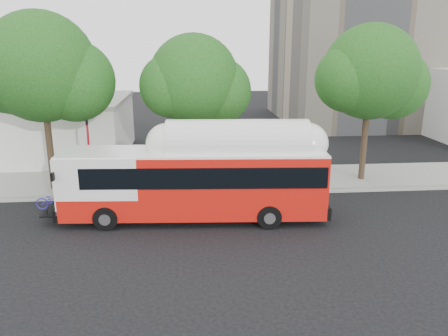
# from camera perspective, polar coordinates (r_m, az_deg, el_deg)

# --- Properties ---
(ground) EXTENTS (120.00, 120.00, 0.00)m
(ground) POSITION_cam_1_polar(r_m,az_deg,el_deg) (20.34, -0.45, -7.23)
(ground) COLOR black
(ground) RESTS_ON ground
(sidewalk) EXTENTS (60.00, 5.00, 0.15)m
(sidewalk) POSITION_cam_1_polar(r_m,az_deg,el_deg) (26.41, -1.56, -1.58)
(sidewalk) COLOR gray
(sidewalk) RESTS_ON ground
(curb_strip) EXTENTS (60.00, 0.30, 0.15)m
(curb_strip) POSITION_cam_1_polar(r_m,az_deg,el_deg) (23.94, -1.18, -3.42)
(curb_strip) COLOR gray
(curb_strip) RESTS_ON ground
(red_curb_segment) EXTENTS (10.00, 0.32, 0.16)m
(red_curb_segment) POSITION_cam_1_polar(r_m,az_deg,el_deg) (23.94, -8.38, -3.58)
(red_curb_segment) COLOR maroon
(red_curb_segment) RESTS_ON ground
(street_tree_left) EXTENTS (6.67, 5.80, 9.74)m
(street_tree_left) POSITION_cam_1_polar(r_m,az_deg,el_deg) (25.27, -21.66, 11.65)
(street_tree_left) COLOR #2D2116
(street_tree_left) RESTS_ON ground
(street_tree_mid) EXTENTS (5.75, 5.00, 8.62)m
(street_tree_mid) POSITION_cam_1_polar(r_m,az_deg,el_deg) (24.82, -2.99, 11.04)
(street_tree_mid) COLOR #2D2116
(street_tree_mid) RESTS_ON ground
(street_tree_right) EXTENTS (6.21, 5.40, 9.18)m
(street_tree_right) POSITION_cam_1_polar(r_m,az_deg,el_deg) (26.89, 19.36, 11.30)
(street_tree_right) COLOR #2D2116
(street_tree_right) RESTS_ON ground
(low_commercial_bldg) EXTENTS (16.20, 10.20, 4.25)m
(low_commercial_bldg) POSITION_cam_1_polar(r_m,az_deg,el_deg) (35.46, -25.68, 4.81)
(low_commercial_bldg) COLOR silver
(low_commercial_bldg) RESTS_ON ground
(transit_bus) EXTENTS (13.02, 3.40, 3.81)m
(transit_bus) POSITION_cam_1_polar(r_m,az_deg,el_deg) (20.26, -3.68, -1.97)
(transit_bus) COLOR red
(transit_bus) RESTS_ON ground
(signal_pole) EXTENTS (0.12, 0.39, 4.17)m
(signal_pole) POSITION_cam_1_polar(r_m,az_deg,el_deg) (24.37, -17.12, 1.28)
(signal_pole) COLOR #B4131E
(signal_pole) RESTS_ON ground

